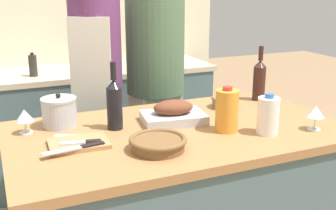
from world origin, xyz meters
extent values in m
cube|color=#A37042|center=(0.00, 0.00, 0.89)|extent=(1.56, 0.87, 0.04)
cube|color=#4C666B|center=(0.00, 1.55, 0.43)|extent=(1.79, 0.58, 0.86)
cube|color=beige|center=(0.00, 1.55, 0.88)|extent=(1.85, 0.60, 0.04)
cube|color=beige|center=(0.00, 1.90, 1.27)|extent=(2.35, 0.10, 2.55)
cube|color=#BCBCC1|center=(0.01, 0.10, 0.93)|extent=(0.33, 0.25, 0.04)
ellipsoid|color=brown|center=(0.01, 0.10, 0.98)|extent=(0.21, 0.15, 0.07)
cylinder|color=brown|center=(-0.19, -0.20, 0.93)|extent=(0.22, 0.22, 0.04)
torus|color=brown|center=(-0.19, -0.20, 0.95)|extent=(0.24, 0.24, 0.02)
cube|color=#AD7F51|center=(-0.48, -0.02, 0.92)|extent=(0.25, 0.18, 0.02)
cylinder|color=#B7B7BC|center=(-0.50, 0.26, 0.97)|extent=(0.16, 0.16, 0.13)
cylinder|color=#B7B7BC|center=(-0.50, 0.26, 1.04)|extent=(0.17, 0.17, 0.01)
sphere|color=black|center=(-0.50, 0.26, 1.06)|extent=(0.02, 0.02, 0.02)
cylinder|color=#846647|center=(0.37, 0.21, 0.93)|extent=(0.14, 0.14, 0.05)
torus|color=#846647|center=(0.37, 0.21, 0.96)|extent=(0.15, 0.15, 0.02)
cylinder|color=orange|center=(0.19, -0.11, 1.00)|extent=(0.10, 0.10, 0.19)
cylinder|color=red|center=(0.19, -0.11, 1.11)|extent=(0.04, 0.04, 0.02)
cylinder|color=white|center=(0.34, -0.21, 0.99)|extent=(0.10, 0.10, 0.17)
cylinder|color=#3360B2|center=(0.34, -0.21, 1.08)|extent=(0.04, 0.04, 0.02)
cylinder|color=black|center=(-0.27, 0.12, 1.01)|extent=(0.07, 0.07, 0.20)
cone|color=black|center=(-0.27, 0.12, 1.12)|extent=(0.07, 0.07, 0.04)
cylinder|color=black|center=(-0.27, 0.12, 1.18)|extent=(0.03, 0.03, 0.08)
cylinder|color=#381E19|center=(0.63, 0.27, 1.00)|extent=(0.07, 0.07, 0.19)
cone|color=#381E19|center=(0.63, 0.27, 1.12)|extent=(0.07, 0.07, 0.04)
cylinder|color=#381E19|center=(0.63, 0.27, 1.18)|extent=(0.03, 0.03, 0.08)
cylinder|color=silver|center=(0.57, -0.26, 0.91)|extent=(0.06, 0.06, 0.00)
cylinder|color=silver|center=(0.57, -0.26, 0.94)|extent=(0.01, 0.01, 0.06)
cone|color=silver|center=(0.57, -0.26, 1.00)|extent=(0.08, 0.08, 0.05)
cylinder|color=silver|center=(-0.66, 0.22, 0.91)|extent=(0.06, 0.06, 0.00)
cylinder|color=silver|center=(-0.66, 0.22, 0.94)|extent=(0.01, 0.01, 0.05)
cone|color=silver|center=(-0.66, 0.22, 0.99)|extent=(0.08, 0.08, 0.05)
cube|color=#B7B7BC|center=(-0.56, -0.10, 0.93)|extent=(0.16, 0.05, 0.01)
cube|color=black|center=(-0.43, -0.09, 0.93)|extent=(0.10, 0.04, 0.01)
cube|color=#B7B7BC|center=(-0.50, -0.03, 0.93)|extent=(0.11, 0.05, 0.01)
cube|color=black|center=(-0.42, -0.05, 0.93)|extent=(0.07, 0.04, 0.01)
cube|color=#B7B7BC|center=(-0.50, 0.10, 0.91)|extent=(0.11, 0.07, 0.01)
cube|color=black|center=(-0.42, 0.07, 0.91)|extent=(0.07, 0.05, 0.01)
cube|color=#B22323|center=(0.11, 1.60, 0.94)|extent=(0.18, 0.14, 0.06)
cylinder|color=#B7B7BC|center=(0.09, 1.60, 1.02)|extent=(0.13, 0.13, 0.11)
cube|color=#B22323|center=(0.17, 1.60, 1.06)|extent=(0.05, 0.08, 0.19)
cube|color=#B22323|center=(0.11, 1.60, 1.21)|extent=(0.17, 0.08, 0.10)
cylinder|color=#332D28|center=(-0.49, 1.45, 0.98)|extent=(0.06, 0.06, 0.15)
cylinder|color=black|center=(-0.49, 1.45, 1.07)|extent=(0.02, 0.02, 0.02)
cylinder|color=#332D28|center=(0.48, 1.62, 0.99)|extent=(0.06, 0.06, 0.18)
cylinder|color=black|center=(0.48, 1.62, 1.09)|extent=(0.02, 0.02, 0.02)
cube|color=beige|center=(-0.18, 0.80, 0.40)|extent=(0.30, 0.26, 0.81)
cylinder|color=#663360|center=(-0.18, 0.80, 1.14)|extent=(0.31, 0.31, 0.67)
cube|color=silver|center=(-0.25, 0.67, 0.95)|extent=(0.22, 0.13, 0.85)
cube|color=beige|center=(0.22, 0.85, 0.43)|extent=(0.33, 0.25, 0.86)
cylinder|color=#4C6B4C|center=(0.22, 0.85, 1.22)|extent=(0.38, 0.38, 0.72)
camera|label=1|loc=(-0.78, -1.68, 1.57)|focal=45.00mm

